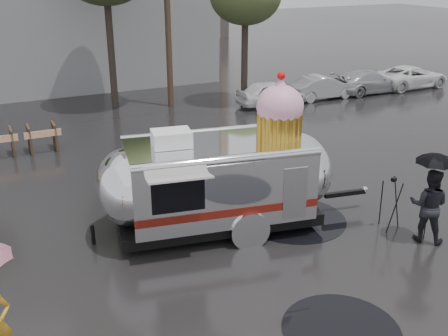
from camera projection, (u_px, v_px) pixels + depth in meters
ground at (274, 249)px, 12.87m from camera, size 120.00×120.00×0.00m
puddles at (287, 250)px, 12.81m from camera, size 5.75×7.14×0.01m
utility_pole at (167, 8)px, 23.90m from camera, size 1.60×0.28×9.00m
parked_cars at (351, 82)px, 27.41m from camera, size 13.20×1.90×1.50m
airstream_trailer at (221, 176)px, 13.43m from camera, size 7.61×3.38×4.15m
person_right at (429, 205)px, 12.97m from camera, size 0.98×1.03×1.91m
umbrella_black at (434, 168)px, 12.61m from camera, size 1.18×1.18×2.35m
tripod at (391, 199)px, 13.60m from camera, size 0.57×0.59×1.45m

